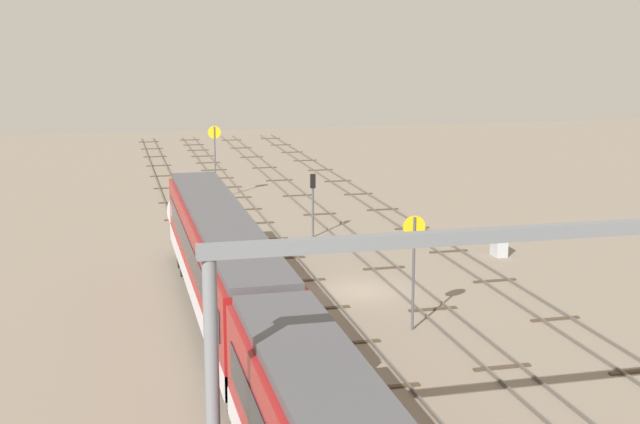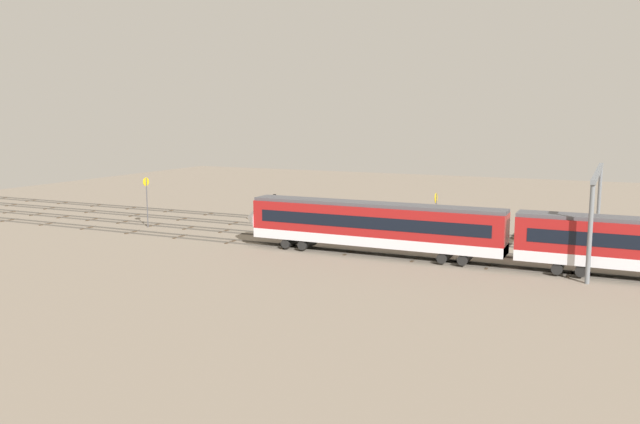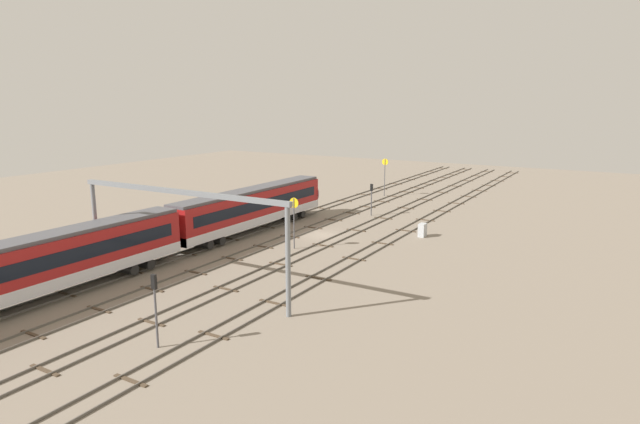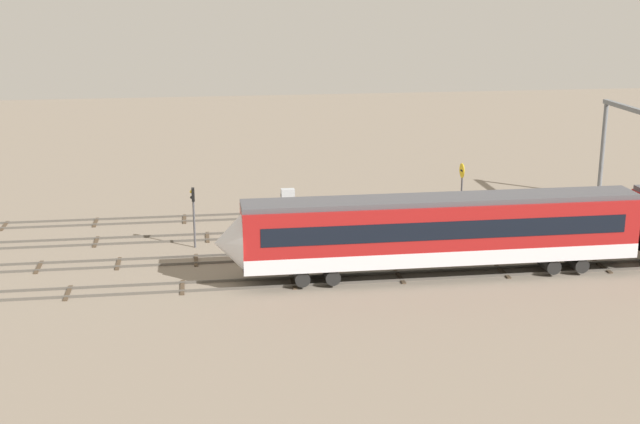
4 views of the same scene
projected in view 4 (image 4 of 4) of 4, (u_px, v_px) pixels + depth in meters
name	position (u px, v px, depth m)	size (l,w,h in m)	color
ground_plane	(375.00, 241.00, 59.14)	(152.98, 152.98, 0.00)	gray
track_near_foreground	(355.00, 212.00, 66.22)	(136.98, 2.40, 0.16)	#59544C
track_second_near	(368.00, 230.00, 61.49)	(136.98, 2.40, 0.16)	#59544C
track_middle	(382.00, 251.00, 56.76)	(136.98, 2.40, 0.16)	#59544C
track_with_train	(400.00, 276.00, 52.03)	(136.98, 2.40, 0.16)	#59544C
speed_sign_mid_trackside	(461.00, 188.00, 59.63)	(0.14, 1.02, 5.19)	#4C4C51
signal_light_trackside_departure	(193.00, 208.00, 57.09)	(0.31, 0.32, 4.13)	#4C4C51
relay_cabinet	(288.00, 198.00, 67.78)	(1.08, 0.69, 1.46)	#B2B7BC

